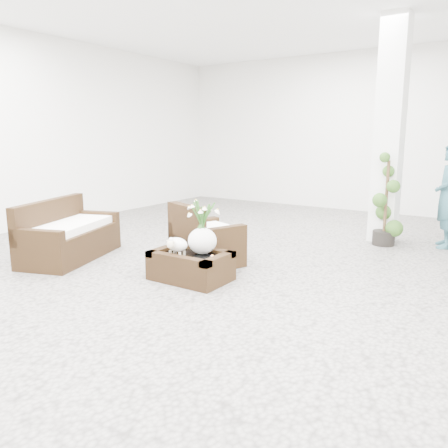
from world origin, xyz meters
The scene contains 10 objects.
ground centered at (0.00, 0.00, 0.00)m, with size 11.00×11.00×0.00m, color gray.
column centered at (1.20, 2.80, 1.75)m, with size 0.40×0.40×3.50m, color white.
coffee_table centered at (-0.17, -0.56, 0.16)m, with size 0.90×0.60×0.31m, color black.
sheep_figurine centered at (-0.29, -0.66, 0.42)m, with size 0.28×0.23×0.21m, color white.
planter_narcissus centered at (-0.07, -0.46, 0.71)m, with size 0.44×0.44×0.80m, color white, non-canonical shape.
tealight centered at (0.13, -0.54, 0.33)m, with size 0.04×0.04×0.03m, color white.
armchair centered at (-0.38, 0.07, 0.41)m, with size 0.78×0.75×0.83m, color black.
loveseat centered at (-2.16, -0.72, 0.41)m, with size 1.53×0.73×0.81m, color black.
topiary centered at (1.30, 2.48, 0.71)m, with size 0.38×0.38×1.41m, color #294B18, non-canonical shape.
shopper centered at (2.11, 2.84, 0.79)m, with size 0.58×0.38×1.58m, color #2B5460.
Camera 1 is at (2.98, -4.62, 1.70)m, focal length 35.98 mm.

